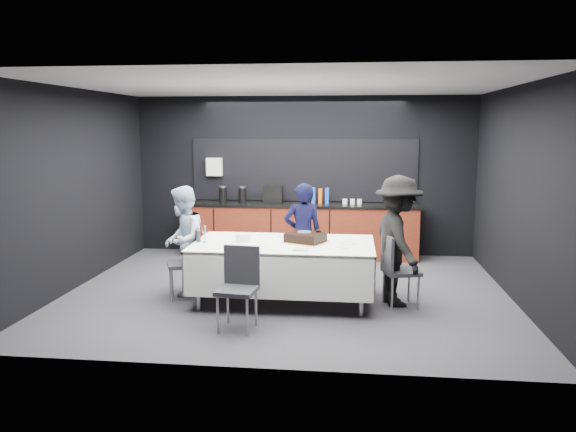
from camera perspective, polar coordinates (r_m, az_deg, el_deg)
The scene contains 18 objects.
ground at distance 7.83m, azimuth -0.08°, elevation -7.72°, with size 6.00×6.00×0.00m, color #3C3B40.
room_shell at distance 7.51m, azimuth -0.09°, elevation 5.98°, with size 6.04×5.04×2.82m.
kitchenette at distance 9.86m, azimuth 1.31°, elevation -1.00°, with size 4.10×0.64×2.05m.
party_table at distance 7.28m, azimuth -0.45°, elevation -3.79°, with size 2.32×1.32×0.78m.
cake_assembly at distance 7.27m, azimuth 1.80°, elevation -2.20°, with size 0.61×0.56×0.16m.
plate_stack at distance 7.35m, azimuth -4.57°, elevation -2.20°, with size 0.20×0.20×0.10m, color white.
loose_plate_near at distance 7.07m, azimuth -2.79°, elevation -3.02°, with size 0.18×0.18×0.01m, color white.
loose_plate_right_a at distance 7.25m, azimuth 6.16°, elevation -2.76°, with size 0.22×0.22×0.01m, color white.
loose_plate_right_b at distance 7.00m, azimuth 5.60°, elevation -3.16°, with size 0.20×0.20×0.01m, color white.
loose_plate_far at distance 7.64m, azimuth -0.45°, elevation -2.08°, with size 0.19×0.19×0.01m, color white.
fork_pile at distance 6.79m, azimuth 1.28°, elevation -3.42°, with size 0.18×0.11×0.03m, color white.
champagne_flute at distance 7.34m, azimuth -8.51°, elevation -1.43°, with size 0.06×0.06×0.22m.
chair_left at distance 7.61m, azimuth -9.97°, elevation -4.19°, with size 0.55×0.55×0.92m.
chair_right at distance 7.23m, azimuth 10.85°, elevation -4.93°, with size 0.51×0.51×0.92m.
chair_near at distance 6.40m, azimuth -5.00°, elevation -6.63°, with size 0.47×0.47×0.92m.
person_center at distance 7.96m, azimuth 1.52°, elevation -1.95°, with size 0.54×0.36×1.49m, color black.
person_left at distance 7.73m, azimuth -10.62°, elevation -2.47°, with size 0.72×0.56×1.47m, color silver.
person_right at distance 7.25m, azimuth 11.10°, elevation -2.50°, with size 1.07×0.62×1.66m, color black.
Camera 1 is at (0.87, -7.45, 2.26)m, focal length 35.00 mm.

